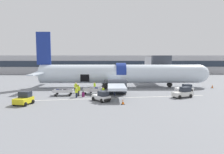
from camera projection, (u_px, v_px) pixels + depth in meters
name	position (u px, v px, depth m)	size (l,w,h in m)	color
ground_plane	(119.00, 91.00, 36.06)	(500.00, 500.00, 0.00)	slate
apron_marking_line	(121.00, 98.00, 30.13)	(27.02, 3.95, 0.01)	silver
terminal_strip	(113.00, 64.00, 78.72)	(87.92, 11.11, 6.78)	#B2B2B7
jet_bridge_stub	(156.00, 64.00, 47.38)	(4.00, 12.41, 6.50)	#4C4C51
airplane	(119.00, 74.00, 40.40)	(36.17, 27.63, 11.12)	silver
baggage_tug_lead	(102.00, 97.00, 27.82)	(2.78, 3.01, 1.44)	white
baggage_tug_mid	(183.00, 93.00, 30.40)	(3.47, 2.47, 1.59)	silver
baggage_tug_rear	(24.00, 99.00, 25.82)	(2.42, 2.69, 1.68)	yellow
baggage_tug_spare	(185.00, 89.00, 35.31)	(3.30, 2.02, 1.35)	white
baggage_cart_loading	(94.00, 91.00, 33.03)	(3.83, 2.92, 1.18)	silver
baggage_cart_queued	(64.00, 92.00, 32.01)	(4.10, 2.03, 1.05)	silver
ground_crew_loader_a	(76.00, 92.00, 30.18)	(0.50, 0.51, 1.58)	#1E2338
ground_crew_loader_b	(76.00, 87.00, 34.06)	(0.64, 0.54, 1.85)	#2D2D33
ground_crew_driver	(95.00, 86.00, 35.89)	(0.50, 0.57, 1.67)	#1E2338
ground_crew_supervisor	(103.00, 92.00, 30.71)	(0.42, 0.55, 1.57)	#1E2338
ground_crew_helper	(78.00, 90.00, 31.30)	(0.59, 0.57, 1.82)	#2D2D33
ground_crew_marshal	(114.00, 90.00, 31.74)	(0.53, 0.53, 1.65)	#1E2338
suitcase_on_tarmac_upright	(83.00, 95.00, 30.87)	(0.45, 0.39, 0.84)	#721951
safety_cone_nose	(212.00, 86.00, 39.76)	(0.47, 0.47, 0.71)	black
safety_cone_engine_left	(123.00, 102.00, 25.94)	(0.49, 0.49, 0.70)	black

